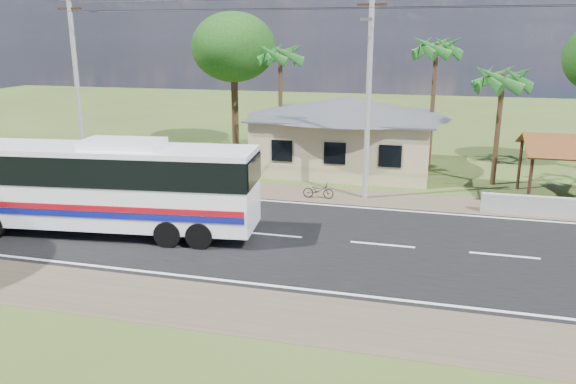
% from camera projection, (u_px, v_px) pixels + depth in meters
% --- Properties ---
extents(ground, '(120.00, 120.00, 0.00)m').
position_uv_depth(ground, '(272.00, 235.00, 23.03)').
color(ground, '#334819').
rests_on(ground, ground).
extents(road, '(120.00, 16.00, 0.03)m').
position_uv_depth(road, '(272.00, 235.00, 23.03)').
color(road, black).
rests_on(road, ground).
extents(house, '(12.40, 10.00, 5.00)m').
position_uv_depth(house, '(347.00, 125.00, 34.20)').
color(house, tan).
rests_on(house, ground).
extents(concrete_barrier, '(7.00, 0.30, 0.90)m').
position_uv_depth(concrete_barrier, '(562.00, 208.00, 25.23)').
color(concrete_barrier, '#9E9E99').
rests_on(concrete_barrier, ground).
extents(utility_poles, '(32.80, 2.22, 11.00)m').
position_uv_depth(utility_poles, '(362.00, 82.00, 26.89)').
color(utility_poles, '#9E9E99').
rests_on(utility_poles, ground).
extents(palm_near, '(2.80, 2.80, 6.70)m').
position_uv_depth(palm_near, '(503.00, 79.00, 29.46)').
color(palm_near, '#47301E').
rests_on(palm_near, ground).
extents(palm_mid, '(2.80, 2.80, 8.20)m').
position_uv_depth(palm_mid, '(436.00, 49.00, 34.12)').
color(palm_mid, '#47301E').
rests_on(palm_mid, ground).
extents(palm_far, '(2.80, 2.80, 7.70)m').
position_uv_depth(palm_far, '(280.00, 55.00, 37.13)').
color(palm_far, '#47301E').
rests_on(palm_far, ground).
extents(tree_behind_house, '(6.00, 6.00, 9.61)m').
position_uv_depth(tree_behind_house, '(233.00, 47.00, 39.85)').
color(tree_behind_house, '#47301E').
rests_on(tree_behind_house, ground).
extents(coach_bus, '(12.94, 4.11, 3.95)m').
position_uv_depth(coach_bus, '(101.00, 180.00, 22.74)').
color(coach_bus, white).
rests_on(coach_bus, ground).
extents(motorcycle, '(1.58, 0.62, 0.82)m').
position_uv_depth(motorcycle, '(318.00, 190.00, 28.19)').
color(motorcycle, black).
rests_on(motorcycle, ground).
extents(small_car, '(2.98, 4.65, 1.48)m').
position_uv_depth(small_car, '(8.00, 187.00, 27.58)').
color(small_car, '#2E2E30').
rests_on(small_car, ground).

